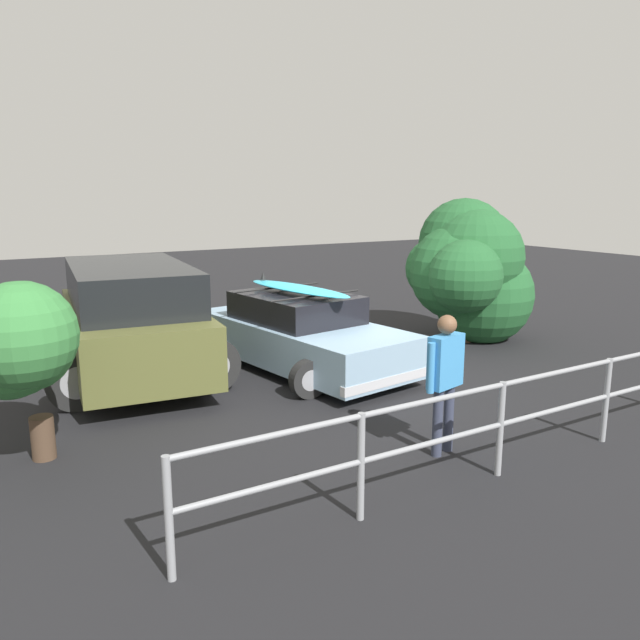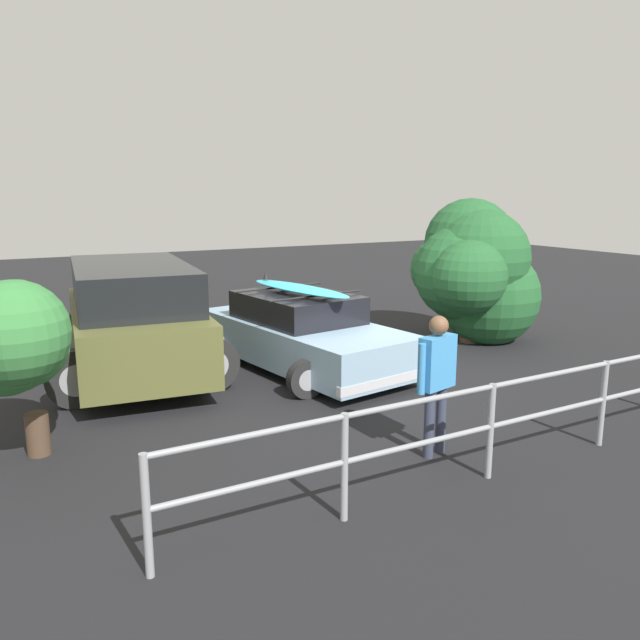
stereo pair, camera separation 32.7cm
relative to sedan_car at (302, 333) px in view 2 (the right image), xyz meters
name	(u,v)px [view 2 (the right image)]	position (x,y,z in m)	size (l,w,h in m)	color
ground_plane	(348,366)	(-0.75, 0.30, -0.62)	(44.00, 44.00, 0.02)	black
sedan_car	(302,333)	(0.00, 0.00, 0.00)	(2.70, 4.45, 1.55)	#8CADC6
suv_car	(134,318)	(2.59, -0.96, 0.35)	(3.02, 4.76, 1.84)	brown
person_bystander	(437,373)	(0.31, 3.96, 0.37)	(0.62, 0.29, 1.63)	#33384C
railing_fence	(551,402)	(-0.71, 4.70, 0.09)	(9.00, 0.15, 1.04)	gray
bush_near_left	(474,270)	(-3.86, -0.08, 0.84)	(2.70, 2.57, 2.95)	#4C3828
bush_near_right	(13,338)	(4.46, 1.90, 0.82)	(1.31, 1.80, 2.11)	#4C3828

